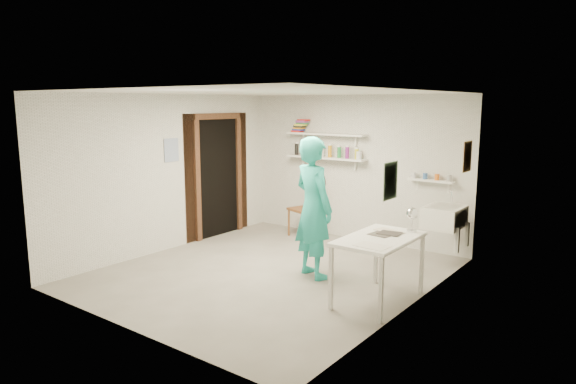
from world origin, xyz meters
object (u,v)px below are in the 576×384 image
Objects in this scene: belfast_sink at (444,217)px; wooden_chair at (304,209)px; man at (313,208)px; desk_lamp at (412,213)px; work_table at (378,269)px; wall_clock at (317,182)px.

wooden_chair is at bearing 176.83° from belfast_sink.
belfast_sink is 0.63× the size of wooden_chair.
man reaches higher than belfast_sink.
wooden_chair is (-1.28, 1.61, -0.45)m from man.
belfast_sink is at bearing 15.10° from wooden_chair.
desk_lamp reaches higher than belfast_sink.
wall_clock is at bearing 157.29° from work_table.
man is at bearing -33.21° from wooden_chair.
belfast_sink is 1.88m from wall_clock.
wall_clock is 2.32× the size of desk_lamp.
work_table is at bearing -112.42° from desk_lamp.
wooden_chair is at bearing 150.73° from desk_lamp.
man is 5.56× the size of wall_clock.
wooden_chair is (-2.49, 0.14, -0.23)m from belfast_sink.
work_table is at bearing -20.30° from wooden_chair.
belfast_sink is at bearing 65.74° from wall_clock.
desk_lamp is at bearing -11.00° from wooden_chair.
wooden_chair is 3.04m from work_table.
belfast_sink is 4.19× the size of desk_lamp.
wooden_chair reaches higher than work_table.
man is 1.26m from work_table.
wall_clock reaches higher than work_table.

